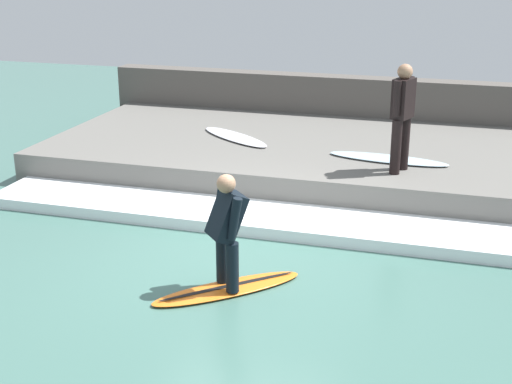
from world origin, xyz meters
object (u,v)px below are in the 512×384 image
at_px(surfboard_riding, 228,288).
at_px(surfboard_waiting_near, 388,159).
at_px(surfer_riding, 227,226).
at_px(surfboard_spare, 235,137).
at_px(surfer_waiting_near, 402,112).

distance_m(surfboard_riding, surfboard_waiting_near, 4.44).
xyz_separation_m(surfboard_riding, surfer_riding, (0.00, 0.00, 0.80)).
relative_size(surfboard_waiting_near, surfboard_spare, 1.16).
distance_m(surfboard_riding, surfboard_spare, 5.08).
height_order(surfer_riding, surfboard_spare, surfer_riding).
xyz_separation_m(surfboard_riding, surfer_waiting_near, (3.63, -1.60, 1.46)).
distance_m(surfer_riding, surfer_waiting_near, 4.02).
relative_size(surfer_riding, surfboard_spare, 0.80).
distance_m(surfer_riding, surfboard_waiting_near, 4.41).
bearing_deg(surfer_waiting_near, surfboard_waiting_near, 22.03).
bearing_deg(surfboard_riding, surfer_riding, 0.00).
relative_size(surfboard_riding, surfboard_spare, 0.98).
distance_m(surfboard_riding, surfer_riding, 0.80).
bearing_deg(surfboard_waiting_near, surfboard_spare, 77.41).
relative_size(surfer_waiting_near, surfboard_waiting_near, 0.83).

